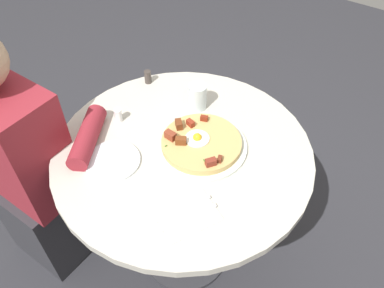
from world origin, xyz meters
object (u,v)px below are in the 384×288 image
Objects in this scene: bread_plate at (113,161)px; salt_shaker at (118,115)px; pizza_plate at (201,146)px; dining_table at (183,180)px; breakfast_pizza at (200,142)px; fork at (190,217)px; person_seated at (31,176)px; knife at (184,208)px; water_glass at (198,97)px; pepper_shaker at (148,77)px.

bread_plate is 3.52× the size of salt_shaker.
bread_plate is at bearing -132.17° from pizza_plate.
breakfast_pizza is (0.05, 0.04, 0.19)m from dining_table.
fork is (0.18, -0.21, 0.18)m from dining_table.
breakfast_pizza reaches higher than pizza_plate.
salt_shaker is (0.25, 0.28, 0.24)m from person_seated.
person_seated reaches higher than salt_shaker.
fork is at bearing -90.00° from knife.
pizza_plate is 3.13× the size of water_glass.
knife is at bearing 90.00° from fork.
water_glass reaches higher than pepper_shaker.
person_seated is 11.28× the size of water_glass.
pizza_plate is 0.29m from fork.
knife is at bearing -22.97° from salt_shaker.
breakfast_pizza is (-0.00, -0.00, 0.02)m from pizza_plate.
salt_shaker reaches higher than pizza_plate.
breakfast_pizza is 0.21m from water_glass.
fork is at bearing -62.76° from pizza_plate.
person_seated is at bearing 125.17° from knife.
pizza_plate is 0.42m from pepper_shaker.
bread_plate is 0.30m from knife.
knife is at bearing -3.17° from bread_plate.
pizza_plate is at bearing 47.83° from bread_plate.
pepper_shaker is at bearing 70.36° from person_seated.
water_glass is 0.30m from salt_shaker.
knife is at bearing -53.20° from dining_table.
pepper_shaker reaches higher than dining_table.
salt_shaker is 0.96× the size of pepper_shaker.
salt_shaker reaches higher than bread_plate.
bread_plate is 3.38× the size of pepper_shaker.
water_glass is at bearing 49.66° from salt_shaker.
pizza_plate is at bearing 10.58° from salt_shaker.
dining_table is at bearing -138.67° from pizza_plate.
bread_plate reaches higher than dining_table.
breakfast_pizza is 5.27× the size of salt_shaker.
pizza_plate reaches higher than dining_table.
water_glass is (0.07, 0.39, 0.05)m from bread_plate.
breakfast_pizza is 0.26m from knife.
pizza_plate reaches higher than bread_plate.
breakfast_pizza reaches higher than fork.
knife is (-0.03, 0.02, 0.00)m from fork.
person_seated is at bearing -148.86° from breakfast_pizza.
fork is (0.14, -0.26, -0.02)m from breakfast_pizza.
water_glass is at bearing 127.84° from pizza_plate.
breakfast_pizza is at bearing 49.70° from knife.
breakfast_pizza is (0.57, 0.34, 0.24)m from person_seated.
pepper_shaker is at bearing 103.71° from salt_shaker.
fork and knife have the same top height.
pepper_shaker is (-0.06, 0.24, 0.00)m from salt_shaker.
bread_plate is 1.02× the size of knife.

